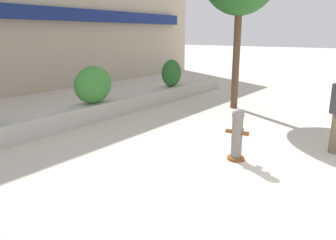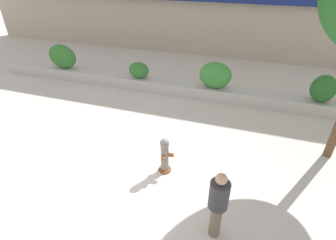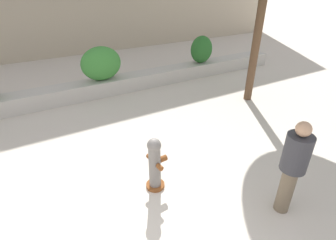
{
  "view_description": "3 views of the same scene",
  "coord_description": "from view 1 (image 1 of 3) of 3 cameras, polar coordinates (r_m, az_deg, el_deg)",
  "views": [
    {
      "loc": [
        -4.8,
        -1.47,
        2.52
      ],
      "look_at": [
        0.92,
        2.7,
        0.65
      ],
      "focal_mm": 35.0,
      "sensor_mm": 36.0,
      "label": 1
    },
    {
      "loc": [
        2.95,
        -4.11,
        5.12
      ],
      "look_at": [
        0.84,
        2.36,
        0.89
      ],
      "focal_mm": 28.0,
      "sensor_mm": 36.0,
      "label": 2
    },
    {
      "loc": [
        -0.5,
        -2.28,
        3.56
      ],
      "look_at": [
        1.93,
        2.03,
        0.81
      ],
      "focal_mm": 28.0,
      "sensor_mm": 36.0,
      "label": 3
    }
  ],
  "objects": [
    {
      "name": "ground_plane",
      "position": [
        5.61,
        17.43,
        -12.6
      ],
      "size": [
        120.0,
        120.0,
        0.0
      ],
      "primitive_type": "plane",
      "color": "beige"
    },
    {
      "name": "planter_wall_low",
      "position": [
        9.16,
        -20.48,
        -0.49
      ],
      "size": [
        18.0,
        0.7,
        0.5
      ],
      "primitive_type": "cube",
      "color": "#B7B2A8",
      "rests_on": "ground"
    },
    {
      "name": "hedge_bush_2",
      "position": [
        9.99,
        -12.88,
        5.99
      ],
      "size": [
        1.31,
        0.69,
        1.1
      ],
      "primitive_type": "ellipsoid",
      "color": "#387F33",
      "rests_on": "planter_wall_low"
    },
    {
      "name": "hedge_bush_3",
      "position": [
        12.94,
        0.61,
        8.17
      ],
      "size": [
        0.9,
        0.69,
        1.04
      ],
      "primitive_type": "ellipsoid",
      "color": "#235B23",
      "rests_on": "planter_wall_low"
    },
    {
      "name": "fire_hydrant",
      "position": [
        6.78,
        11.95,
        -2.39
      ],
      "size": [
        0.44,
        0.48,
        1.08
      ],
      "color": "brown",
      "rests_on": "ground"
    }
  ]
}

